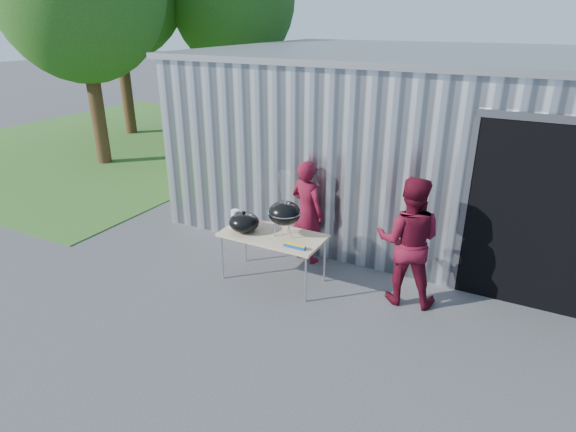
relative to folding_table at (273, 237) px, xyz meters
The scene contains 11 objects.
ground 1.05m from the folding_table, 62.12° to the right, with size 80.00×80.00×0.00m, color #3E3E41.
building 4.19m from the folding_table, 71.90° to the left, with size 8.20×6.20×3.10m.
grass_patch 10.17m from the folding_table, 148.39° to the left, with size 10.00×12.00×0.02m, color #2D591E.
folding_table is the anchor object (origin of this frame).
kettle_grill 0.49m from the folding_table, 19.26° to the left, with size 0.47×0.47×0.94m.
grill_lid 0.47m from the folding_table, 166.68° to the right, with size 0.44×0.44×0.32m.
paper_towels 0.64m from the folding_table, behind, with size 0.12×0.12×0.28m, color white.
white_tub 0.59m from the folding_table, 161.64° to the left, with size 0.20×0.15×0.10m, color white.
foil_box 0.55m from the folding_table, 27.37° to the right, with size 0.32×0.06×0.06m.
person_cook 0.86m from the folding_table, 80.46° to the left, with size 0.60×0.40×1.66m, color #570B1C.
person_bystander 1.91m from the folding_table, 11.53° to the left, with size 0.87×0.68×1.80m, color #570B1C.
Camera 1 is at (2.80, -4.79, 3.66)m, focal length 30.00 mm.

